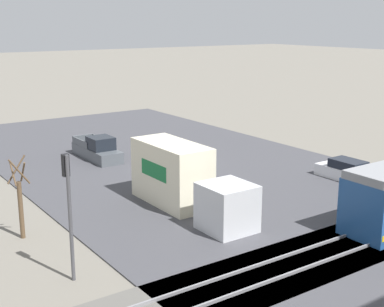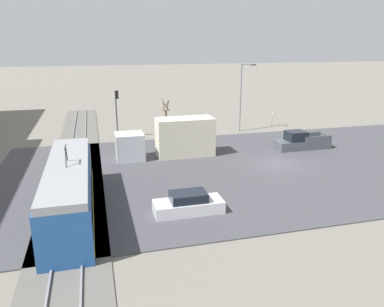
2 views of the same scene
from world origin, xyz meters
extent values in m
plane|color=slate|center=(0.00, 0.00, 0.00)|extent=(320.00, 320.00, 0.00)
cube|color=#424247|center=(0.00, 0.00, 0.04)|extent=(23.89, 49.30, 0.08)
cube|color=#5B5954|center=(0.00, 17.87, 0.04)|extent=(68.27, 4.40, 0.08)
cube|color=gray|center=(0.00, 17.15, 0.15)|extent=(66.90, 0.10, 0.14)
cube|color=gray|center=(0.00, 18.59, 0.15)|extent=(66.90, 0.10, 0.14)
cube|color=silver|center=(4.95, 12.90, 1.36)|extent=(2.52, 2.63, 2.55)
cube|color=beige|center=(4.95, 7.47, 1.96)|extent=(2.52, 5.60, 3.75)
cube|color=#196B38|center=(6.22, 7.47, 2.33)|extent=(0.02, 2.80, 0.94)
cube|color=#4C5156|center=(4.11, -5.11, 0.54)|extent=(1.92, 5.79, 0.92)
cube|color=black|center=(4.11, -4.30, 1.50)|extent=(1.77, 1.97, 1.00)
cube|color=#4C5156|center=(5.00, -6.32, 1.27)|extent=(0.12, 2.89, 0.54)
cube|color=#4C5156|center=(3.23, -6.32, 1.27)|extent=(0.12, 2.89, 0.54)
cube|color=#4C5156|center=(4.11, -7.88, 1.27)|extent=(1.77, 0.23, 0.54)
cube|color=red|center=(4.86, -7.97, 0.82)|extent=(0.14, 0.04, 0.18)
cube|color=silver|center=(-7.82, 10.39, 0.49)|extent=(1.79, 4.58, 0.82)
cube|color=black|center=(-7.82, 10.39, 1.20)|extent=(1.54, 2.38, 0.60)
cylinder|color=#47474C|center=(13.85, 13.45, 2.80)|extent=(0.16, 0.16, 5.61)
cube|color=black|center=(13.85, 13.27, 5.13)|extent=(0.28, 0.22, 0.95)
sphere|color=red|center=(13.85, 13.15, 5.45)|extent=(0.18, 0.18, 0.18)
sphere|color=#3C2C06|center=(13.85, 13.15, 5.13)|extent=(0.18, 0.18, 0.18)
sphere|color=black|center=(13.85, 13.15, 4.81)|extent=(0.18, 0.18, 0.18)
cylinder|color=brown|center=(14.18, 7.56, 1.52)|extent=(0.24, 0.24, 3.04)
cylinder|color=brown|center=(14.43, 7.56, 3.52)|extent=(0.09, 0.86, 1.17)
cylinder|color=brown|center=(14.18, 7.81, 3.63)|extent=(1.03, 0.09, 1.42)
cylinder|color=brown|center=(13.93, 7.56, 3.52)|extent=(0.09, 0.86, 1.17)
cylinder|color=brown|center=(14.18, 7.31, 3.63)|extent=(1.03, 0.09, 1.42)
camera|label=1|loc=(21.69, 33.79, 10.96)|focal=50.00mm
camera|label=2|loc=(-29.81, 16.00, 10.94)|focal=35.00mm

